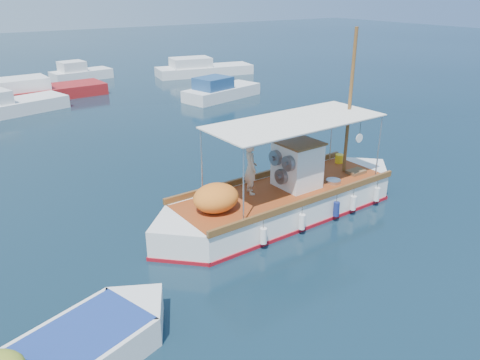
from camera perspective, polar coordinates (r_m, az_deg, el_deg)
ground at (r=16.33m, az=3.88°, el=-4.42°), size 160.00×160.00×0.00m
fishing_caique at (r=16.25m, az=5.27°, el=-2.42°), size 10.41×3.21×6.35m
bg_boat_n at (r=36.31m, az=-23.49°, el=9.77°), size 8.91×3.37×1.80m
bg_boat_ne at (r=33.64m, az=-2.44°, el=10.71°), size 6.20×3.62×1.80m
bg_boat_e at (r=43.03m, az=-4.69°, el=13.26°), size 8.81×3.97×1.80m
bg_boat_far_n at (r=42.91m, az=-18.96°, el=12.13°), size 5.12×2.64×1.80m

